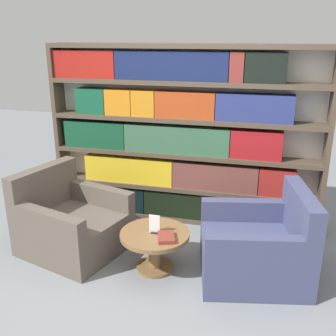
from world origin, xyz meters
TOP-DOWN VIEW (x-y plane):
  - ground_plane at (0.00, 0.00)m, footprint 14.00×14.00m
  - bookshelf at (-0.05, 1.26)m, footprint 3.12×0.30m
  - armchair_left at (-0.96, 0.26)m, footprint 1.13×1.08m
  - armchair_right at (0.92, 0.26)m, footprint 1.08×1.02m
  - coffee_table at (-0.02, 0.12)m, footprint 0.65×0.65m
  - table_sign at (-0.02, 0.12)m, footprint 0.10×0.06m
  - stray_book at (0.12, 0.03)m, footprint 0.20×0.24m

SIDE VIEW (x-z plane):
  - ground_plane at x=0.00m, z-range 0.00..0.00m
  - coffee_table at x=-0.02m, z-range 0.08..0.47m
  - armchair_left at x=-0.96m, z-range -0.14..0.69m
  - armchair_right at x=0.92m, z-range -0.14..0.69m
  - stray_book at x=0.12m, z-range 0.38..0.42m
  - table_sign at x=-0.02m, z-range 0.37..0.55m
  - bookshelf at x=-0.05m, z-range -0.02..2.00m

